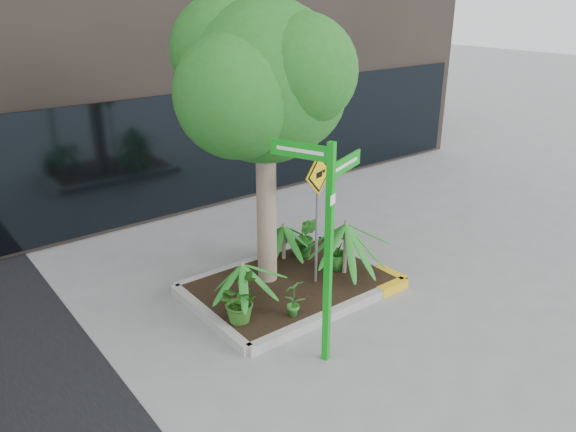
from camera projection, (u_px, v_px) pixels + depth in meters
ground at (293, 300)px, 9.16m from camera, size 80.00×80.00×0.00m
planter at (293, 284)px, 9.45m from camera, size 3.35×2.36×0.15m
tree at (264, 82)px, 8.32m from camera, size 3.14×2.78×4.71m
palm_front at (346, 224)px, 9.41m from camera, size 1.10×1.10×1.22m
palm_left at (242, 264)px, 8.44m from camera, size 0.87×0.87×0.97m
palm_back at (284, 226)px, 10.01m from camera, size 0.78×0.78×0.87m
shrub_a at (238, 300)px, 8.20m from camera, size 0.85×0.85×0.69m
shrub_b at (337, 249)px, 9.76m from camera, size 0.47×0.47×0.72m
shrub_c at (294, 297)px, 8.35m from camera, size 0.33×0.33×0.61m
shrub_d at (306, 236)px, 10.21m from camera, size 0.61×0.61×0.78m
street_sign_post at (327, 230)px, 7.08m from camera, size 1.11×0.86×3.06m
cattle_sign at (318, 197)px, 8.87m from camera, size 0.67×0.20×2.25m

